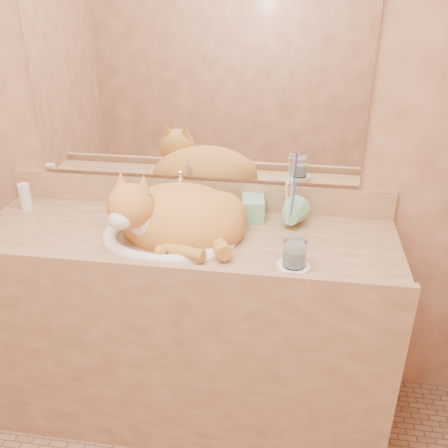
# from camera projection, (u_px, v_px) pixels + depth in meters

# --- Properties ---
(wall_back) EXTENTS (2.40, 0.02, 2.50)m
(wall_back) POSITION_uv_depth(u_px,v_px,m) (195.00, 112.00, 1.93)
(wall_back) COLOR #955E43
(wall_back) RESTS_ON ground
(vanity_counter) EXTENTS (1.60, 0.55, 0.85)m
(vanity_counter) POSITION_uv_depth(u_px,v_px,m) (187.00, 327.00, 2.06)
(vanity_counter) COLOR brown
(vanity_counter) RESTS_ON floor
(mirror) EXTENTS (1.30, 0.02, 0.80)m
(mirror) POSITION_uv_depth(u_px,v_px,m) (194.00, 76.00, 1.86)
(mirror) COLOR white
(mirror) RESTS_ON wall_back
(sink_basin) EXTENTS (0.53, 0.45, 0.15)m
(sink_basin) POSITION_uv_depth(u_px,v_px,m) (169.00, 219.00, 1.82)
(sink_basin) COLOR white
(sink_basin) RESTS_ON vanity_counter
(faucet) EXTENTS (0.08, 0.13, 0.17)m
(faucet) POSITION_uv_depth(u_px,v_px,m) (181.00, 196.00, 1.99)
(faucet) COLOR white
(faucet) RESTS_ON vanity_counter
(cat) EXTENTS (0.53, 0.45, 0.27)m
(cat) POSITION_uv_depth(u_px,v_px,m) (175.00, 214.00, 1.83)
(cat) COLOR #BC742B
(cat) RESTS_ON sink_basin
(soap_dispenser) EXTENTS (0.10, 0.10, 0.19)m
(soap_dispenser) POSITION_uv_depth(u_px,v_px,m) (254.00, 202.00, 1.91)
(soap_dispenser) COLOR #7BC59C
(soap_dispenser) RESTS_ON vanity_counter
(toothbrush_cup) EXTENTS (0.14, 0.14, 0.10)m
(toothbrush_cup) POSITION_uv_depth(u_px,v_px,m) (289.00, 219.00, 1.88)
(toothbrush_cup) COLOR #7BC59C
(toothbrush_cup) RESTS_ON vanity_counter
(toothbrushes) EXTENTS (0.03, 0.03, 0.21)m
(toothbrushes) POSITION_uv_depth(u_px,v_px,m) (290.00, 201.00, 1.85)
(toothbrushes) COLOR white
(toothbrushes) RESTS_ON toothbrush_cup
(saucer) EXTENTS (0.11, 0.11, 0.01)m
(saucer) POSITION_uv_depth(u_px,v_px,m) (294.00, 266.00, 1.66)
(saucer) COLOR white
(saucer) RESTS_ON vanity_counter
(water_glass) EXTENTS (0.08, 0.08, 0.09)m
(water_glass) POSITION_uv_depth(u_px,v_px,m) (295.00, 253.00, 1.64)
(water_glass) COLOR silver
(water_glass) RESTS_ON saucer
(lotion_bottle) EXTENTS (0.05, 0.05, 0.11)m
(lotion_bottle) POSITION_uv_depth(u_px,v_px,m) (25.00, 197.00, 2.06)
(lotion_bottle) COLOR white
(lotion_bottle) RESTS_ON vanity_counter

